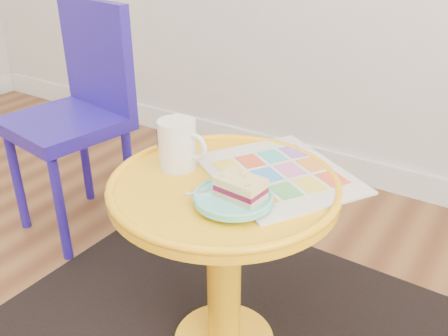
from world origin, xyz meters
The scene contains 7 objects.
side_table centered at (0.45, 0.87, 0.37)m, with size 0.54×0.54×0.52m.
chair centered at (-0.34, 1.14, 0.47)m, with size 0.42×0.42×0.82m.
newspaper centered at (0.54, 0.98, 0.52)m, with size 0.36×0.30×0.01m, color silver.
mug centered at (0.31, 0.88, 0.58)m, with size 0.13×0.09×0.12m.
plate centered at (0.52, 0.80, 0.53)m, with size 0.17×0.17×0.02m.
cake_slice centered at (0.54, 0.80, 0.56)m, with size 0.11×0.08×0.04m.
fork centered at (0.49, 0.79, 0.54)m, with size 0.11×0.11×0.00m.
Camera 1 is at (1.00, 0.01, 1.08)m, focal length 40.00 mm.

